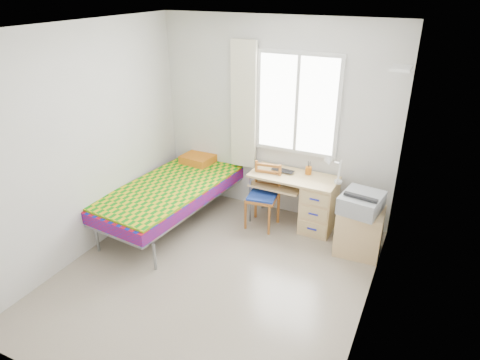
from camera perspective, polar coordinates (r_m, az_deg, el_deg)
name	(u,v)px	position (r m, az deg, el deg)	size (l,w,h in m)	color
floor	(213,276)	(4.85, -3.62, -12.65)	(3.50, 3.50, 0.00)	#BCAD93
ceiling	(205,28)	(3.85, -4.72, 19.56)	(3.50, 3.50, 0.00)	white
wall_back	(275,120)	(5.67, 4.67, 7.97)	(3.20, 3.20, 0.00)	silver
wall_left	(85,144)	(5.12, -19.96, 4.57)	(3.50, 3.50, 0.00)	silver
wall_right	(378,202)	(3.73, 17.89, -2.80)	(3.50, 3.50, 0.00)	silver
window	(297,104)	(5.49, 7.64, 9.96)	(1.10, 0.04, 1.30)	white
curtain	(244,106)	(5.72, 0.49, 9.78)	(0.35, 0.05, 1.70)	#EFDFC6
floating_shelf	(401,68)	(4.81, 20.70, 13.79)	(0.20, 0.32, 0.03)	white
bed	(174,188)	(5.74, -8.75, -1.11)	(1.23, 2.27, 0.95)	gray
desk	(314,202)	(5.57, 9.81, -2.92)	(1.12, 0.53, 0.70)	#E0C275
chair	(265,192)	(5.54, 3.29, -1.58)	(0.41, 0.41, 0.85)	#984C1D
cabinet	(359,231)	(5.27, 15.58, -6.54)	(0.54, 0.49, 0.56)	tan
printer	(361,202)	(5.07, 15.89, -2.86)	(0.49, 0.55, 0.21)	#9FA2A6
laptop	(281,172)	(5.57, 5.52, 1.07)	(0.30, 0.19, 0.02)	black
pen_cup	(308,170)	(5.56, 9.11, 1.26)	(0.08, 0.08, 0.10)	orange
task_lamp	(333,167)	(5.22, 12.24, 1.67)	(0.22, 0.31, 0.39)	white
book	(283,180)	(5.61, 5.72, -0.06)	(0.15, 0.21, 0.02)	gray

